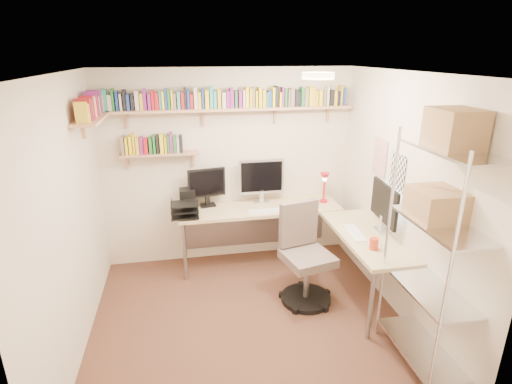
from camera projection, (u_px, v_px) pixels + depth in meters
ground at (249, 321)px, 4.18m from camera, size 3.20×3.20×0.00m
room_shell at (248, 180)px, 3.67m from camera, size 3.24×3.04×2.52m
wall_shelves at (194, 110)px, 4.65m from camera, size 3.12×1.09×0.80m
corner_desk at (275, 214)px, 4.89m from camera, size 2.45×2.07×1.38m
office_chair at (305, 261)px, 4.43m from camera, size 0.60×0.61×1.12m
wire_rack at (442, 201)px, 3.16m from camera, size 0.46×0.91×2.28m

